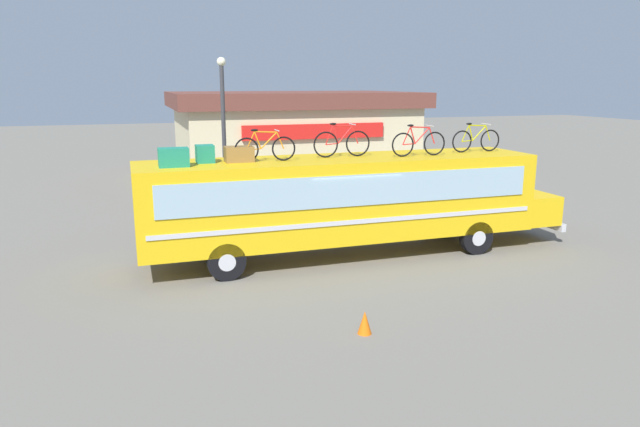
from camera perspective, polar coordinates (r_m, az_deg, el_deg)
ground_plane at (r=16.70m, az=2.08°, el=-4.18°), size 120.00×120.00×0.00m
bus at (r=16.37m, az=2.90°, el=1.52°), size 12.51×2.42×2.83m
luggage_bag_1 at (r=14.79m, az=-14.25°, el=5.39°), size 0.73×0.46×0.47m
luggage_bag_2 at (r=15.38m, az=-11.28°, el=5.80°), size 0.46×0.47×0.46m
luggage_bag_3 at (r=15.39m, az=-8.00°, el=5.83°), size 0.74×0.50×0.41m
rooftop_bicycle_1 at (r=15.35m, az=-5.44°, el=6.46°), size 1.65×0.44×0.86m
rooftop_bicycle_2 at (r=16.27m, az=2.16°, el=6.99°), size 1.68×0.44×0.96m
rooftop_bicycle_3 at (r=16.68m, az=9.70°, el=6.88°), size 1.67×0.44×0.90m
rooftop_bicycle_4 at (r=18.07m, az=15.13°, el=7.04°), size 1.63×0.44×0.88m
roadside_building at (r=31.78m, az=-2.81°, el=8.02°), size 12.69×8.68×4.39m
traffic_cone at (r=11.66m, az=4.43°, el=-10.66°), size 0.28×0.28×0.47m
street_lamp at (r=19.72m, az=-9.47°, el=7.92°), size 0.29×0.29×5.69m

